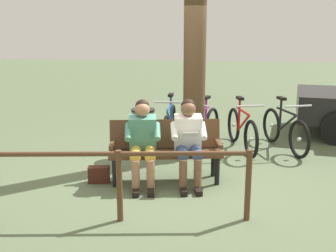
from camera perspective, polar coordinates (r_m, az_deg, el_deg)
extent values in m
plane|color=#566647|center=(6.16, 0.98, -7.30)|extent=(40.00, 40.00, 0.00)
cube|color=#51331E|center=(5.95, -0.33, -3.73)|extent=(1.65, 0.70, 0.05)
cube|color=#51331E|center=(6.07, -0.42, -1.07)|extent=(1.60, 0.40, 0.42)
cube|color=#51331E|center=(6.00, 6.95, -2.35)|extent=(0.13, 0.40, 0.05)
cube|color=#51331E|center=(5.92, -7.70, -2.58)|extent=(0.13, 0.40, 0.05)
cylinder|color=black|center=(5.94, 6.75, -6.15)|extent=(0.07, 0.07, 0.40)
cylinder|color=black|center=(5.87, -7.32, -6.41)|extent=(0.07, 0.07, 0.40)
cylinder|color=black|center=(6.26, 6.22, -5.09)|extent=(0.07, 0.07, 0.40)
cylinder|color=black|center=(6.19, -7.11, -5.33)|extent=(0.07, 0.07, 0.40)
cube|color=white|center=(5.91, 2.72, -0.98)|extent=(0.43, 0.37, 0.55)
sphere|color=brown|center=(5.81, 2.78, 2.35)|extent=(0.21, 0.21, 0.21)
sphere|color=black|center=(5.83, 2.76, 2.76)|extent=(0.20, 0.20, 0.20)
cylinder|color=#334772|center=(5.79, 3.89, -3.57)|extent=(0.22, 0.42, 0.15)
cylinder|color=brown|center=(5.69, 4.09, -6.72)|extent=(0.11, 0.11, 0.45)
cube|color=black|center=(5.67, 4.19, -8.87)|extent=(0.13, 0.23, 0.07)
cylinder|color=white|center=(5.81, 4.82, -0.66)|extent=(0.14, 0.32, 0.23)
cylinder|color=#334772|center=(5.77, 1.91, -3.61)|extent=(0.22, 0.42, 0.15)
cylinder|color=brown|center=(5.67, 2.07, -6.77)|extent=(0.11, 0.11, 0.45)
cube|color=black|center=(5.65, 2.15, -8.93)|extent=(0.13, 0.23, 0.07)
cylinder|color=white|center=(5.76, 0.88, -0.71)|extent=(0.14, 0.32, 0.23)
cube|color=silver|center=(5.61, 3.05, -1.17)|extent=(0.22, 0.15, 0.09)
cube|color=#4C8C7A|center=(5.88, -3.49, -1.07)|extent=(0.43, 0.37, 0.55)
sphere|color=#A87554|center=(5.78, -3.54, 2.28)|extent=(0.21, 0.21, 0.21)
sphere|color=black|center=(5.80, -3.55, 2.69)|extent=(0.20, 0.20, 0.20)
cylinder|color=gold|center=(5.75, -2.46, -3.69)|extent=(0.22, 0.42, 0.15)
cylinder|color=#A87554|center=(5.65, -2.41, -6.86)|extent=(0.11, 0.11, 0.45)
cube|color=black|center=(5.63, -2.37, -9.03)|extent=(0.13, 0.23, 0.07)
cylinder|color=#4C8C7A|center=(5.75, -1.51, -0.75)|extent=(0.14, 0.32, 0.23)
cylinder|color=gold|center=(5.75, -4.46, -3.71)|extent=(0.22, 0.42, 0.15)
cylinder|color=#A87554|center=(5.65, -4.45, -6.89)|extent=(0.11, 0.11, 0.45)
cube|color=black|center=(5.63, -4.43, -9.06)|extent=(0.13, 0.23, 0.07)
cylinder|color=#4C8C7A|center=(5.76, -5.49, -0.80)|extent=(0.14, 0.32, 0.23)
cube|color=#3F1E14|center=(6.08, -9.44, -6.57)|extent=(0.32, 0.18, 0.24)
cylinder|color=#4C3823|center=(6.95, 3.71, 11.54)|extent=(0.37, 0.37, 3.89)
cylinder|color=slate|center=(7.09, -3.40, -1.07)|extent=(0.38, 0.38, 0.80)
cylinder|color=black|center=(6.99, -3.45, 2.21)|extent=(0.40, 0.40, 0.03)
torus|color=black|center=(7.34, 17.52, -1.75)|extent=(0.28, 0.64, 0.66)
cylinder|color=silver|center=(7.34, 17.52, -1.75)|extent=(0.07, 0.07, 0.06)
torus|color=black|center=(8.20, 13.98, 0.10)|extent=(0.28, 0.64, 0.66)
cylinder|color=silver|center=(8.20, 13.98, 0.10)|extent=(0.07, 0.07, 0.06)
cylinder|color=black|center=(7.68, 15.84, 1.97)|extent=(0.25, 0.61, 0.04)
cylinder|color=black|center=(7.66, 16.02, 0.39)|extent=(0.24, 0.58, 0.43)
cylinder|color=black|center=(7.86, 15.17, 1.67)|extent=(0.04, 0.04, 0.55)
cube|color=black|center=(7.81, 15.29, 3.68)|extent=(0.16, 0.24, 0.05)
cylinder|color=#B2B2B7|center=(7.30, 17.44, 2.62)|extent=(0.46, 0.19, 0.03)
torus|color=black|center=(7.14, 11.31, -1.78)|extent=(0.22, 0.65, 0.66)
cylinder|color=silver|center=(7.14, 11.31, -1.78)|extent=(0.06, 0.07, 0.06)
torus|color=black|center=(8.08, 8.97, 0.14)|extent=(0.22, 0.65, 0.66)
cylinder|color=silver|center=(8.08, 8.97, 0.14)|extent=(0.06, 0.07, 0.06)
cylinder|color=#B71414|center=(7.52, 10.19, 2.04)|extent=(0.20, 0.62, 0.04)
cylinder|color=#B71414|center=(7.49, 10.31, 0.42)|extent=(0.19, 0.59, 0.43)
cylinder|color=#B71414|center=(7.71, 9.75, 1.74)|extent=(0.04, 0.04, 0.55)
cube|color=black|center=(7.66, 9.83, 3.78)|extent=(0.14, 0.24, 0.05)
cylinder|color=#B2B2B7|center=(7.11, 11.25, 2.71)|extent=(0.47, 0.15, 0.03)
torus|color=black|center=(7.13, 3.16, -1.56)|extent=(0.28, 0.64, 0.66)
cylinder|color=silver|center=(7.13, 3.16, -1.56)|extent=(0.07, 0.07, 0.06)
torus|color=black|center=(8.05, 6.01, 0.18)|extent=(0.28, 0.64, 0.66)
cylinder|color=silver|center=(8.05, 6.01, 0.18)|extent=(0.07, 0.07, 0.06)
cylinder|color=#8C268C|center=(7.50, 4.73, 2.18)|extent=(0.25, 0.61, 0.04)
cylinder|color=#8C268C|center=(7.47, 4.47, 0.56)|extent=(0.24, 0.57, 0.43)
cylinder|color=#8C268C|center=(7.68, 5.22, 1.84)|extent=(0.04, 0.04, 0.55)
cube|color=black|center=(7.63, 5.27, 3.89)|extent=(0.16, 0.24, 0.05)
cylinder|color=#B2B2B7|center=(7.10, 3.54, 2.92)|extent=(0.46, 0.19, 0.03)
torus|color=black|center=(7.33, -0.27, -1.10)|extent=(0.07, 0.66, 0.66)
cylinder|color=silver|center=(7.33, -0.27, -1.10)|extent=(0.05, 0.06, 0.06)
torus|color=black|center=(8.32, 0.65, 0.70)|extent=(0.07, 0.66, 0.66)
cylinder|color=silver|center=(8.32, 0.65, 0.70)|extent=(0.05, 0.06, 0.06)
cylinder|color=#1E519E|center=(7.74, 0.22, 2.59)|extent=(0.05, 0.63, 0.04)
cylinder|color=#1E519E|center=(7.70, 0.15, 1.01)|extent=(0.05, 0.60, 0.43)
cylinder|color=#1E519E|center=(7.93, 0.39, 2.28)|extent=(0.04, 0.04, 0.55)
cube|color=black|center=(7.88, 0.39, 4.27)|extent=(0.09, 0.22, 0.05)
cylinder|color=#B2B2B7|center=(7.31, -0.17, 3.28)|extent=(0.48, 0.04, 0.03)
cylinder|color=#51331E|center=(4.89, 10.92, -8.00)|extent=(0.07, 0.07, 0.85)
cylinder|color=#51331E|center=(4.81, -6.67, -8.19)|extent=(0.07, 0.07, 0.85)
cylinder|color=#51331E|center=(4.68, -6.80, -3.81)|extent=(2.92, 0.43, 0.06)
cylinder|color=black|center=(10.17, 21.27, 2.12)|extent=(0.67, 0.32, 0.64)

